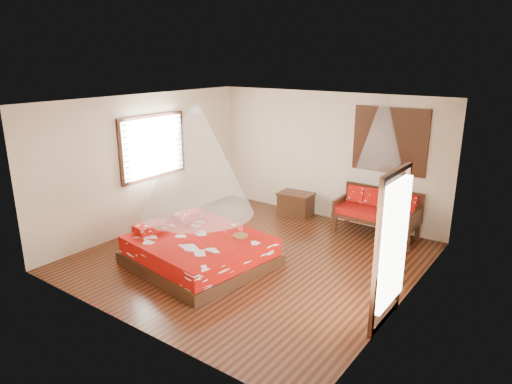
% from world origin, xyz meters
% --- Properties ---
extents(room, '(5.54, 5.54, 2.84)m').
position_xyz_m(room, '(0.00, 0.00, 1.40)').
color(room, black).
rests_on(room, ground).
extents(bed, '(2.49, 2.31, 0.65)m').
position_xyz_m(bed, '(-0.58, -0.78, 0.25)').
color(bed, black).
rests_on(bed, floor).
extents(daybed, '(1.64, 0.73, 0.94)m').
position_xyz_m(daybed, '(1.42, 2.37, 0.52)').
color(daybed, black).
rests_on(daybed, floor).
extents(storage_chest, '(0.80, 0.61, 0.52)m').
position_xyz_m(storage_chest, '(-0.56, 2.45, 0.26)').
color(storage_chest, black).
rests_on(storage_chest, floor).
extents(shutter_panel, '(1.52, 0.06, 1.32)m').
position_xyz_m(shutter_panel, '(1.42, 2.72, 1.90)').
color(shutter_panel, black).
rests_on(shutter_panel, wall_back).
extents(window_left, '(0.10, 1.74, 1.34)m').
position_xyz_m(window_left, '(-2.71, 0.20, 1.70)').
color(window_left, black).
rests_on(window_left, wall_left).
extents(glazed_door, '(0.08, 1.02, 2.16)m').
position_xyz_m(glazed_door, '(2.72, -0.60, 1.07)').
color(glazed_door, black).
rests_on(glazed_door, floor).
extents(wine_tray, '(0.26, 0.26, 0.21)m').
position_xyz_m(wine_tray, '(-0.01, -0.33, 0.56)').
color(wine_tray, brown).
rests_on(wine_tray, bed).
extents(mosquito_net_main, '(1.89, 1.89, 1.80)m').
position_xyz_m(mosquito_net_main, '(-0.56, -0.78, 1.85)').
color(mosquito_net_main, white).
rests_on(mosquito_net_main, ceiling).
extents(mosquito_net_daybed, '(0.98, 0.98, 1.50)m').
position_xyz_m(mosquito_net_daybed, '(1.42, 2.25, 2.00)').
color(mosquito_net_daybed, white).
rests_on(mosquito_net_daybed, ceiling).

